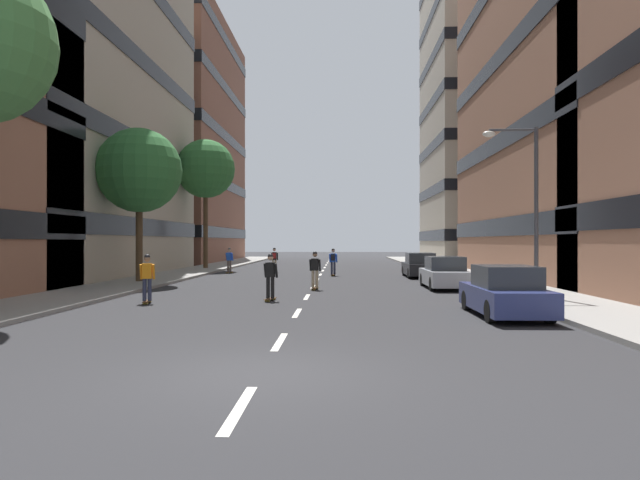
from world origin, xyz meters
name	(u,v)px	position (x,y,z in m)	size (l,w,h in m)	color
ground_plane	(319,276)	(0.00, 26.40, 0.00)	(158.42, 158.42, 0.00)	#28282B
sidewalk_left	(190,272)	(-9.25, 29.70, 0.07)	(3.56, 72.61, 0.14)	gray
sidewalk_right	(455,272)	(9.25, 29.70, 0.07)	(3.56, 72.61, 0.14)	gray
lane_markings	(320,275)	(0.00, 28.00, 0.00)	(0.16, 62.20, 0.01)	silver
building_left_mid	(44,30)	(-17.51, 25.53, 15.72)	(13.08, 23.79, 31.26)	#B2A893
building_left_far	(168,142)	(-17.51, 51.27, 13.11)	(13.08, 22.92, 26.04)	brown
building_right_mid	(604,24)	(17.51, 25.53, 15.59)	(13.08, 23.66, 30.99)	#9E6B51
building_right_far	(491,108)	(17.51, 51.27, 16.53)	(13.08, 16.74, 32.87)	#BCB29E
parked_car_near	(505,293)	(6.27, 7.45, 0.70)	(1.82, 4.40, 1.52)	navy
parked_car_mid	(444,274)	(6.27, 17.23, 0.70)	(1.82, 4.40, 1.52)	#B2B7BF
parked_car_far	(420,266)	(6.27, 25.50, 0.70)	(1.82, 4.40, 1.52)	black
street_tree_near	(139,171)	(-9.25, 19.66, 5.95)	(4.44, 4.44, 8.05)	#4C3823
street_tree_far	(206,169)	(-9.25, 34.17, 7.89)	(4.59, 4.59, 10.08)	#4C3823
streetlamp_right	(527,192)	(8.53, 12.40, 4.14)	(2.13, 0.30, 6.50)	#3F3F44
skater_0	(147,276)	(-5.62, 10.49, 0.98)	(0.56, 0.92, 1.78)	brown
skater_1	(315,268)	(0.17, 16.33, 0.98)	(0.56, 0.92, 1.78)	brown
skater_2	(270,275)	(-1.29, 11.53, 0.98)	(0.57, 0.92, 1.78)	brown
skater_3	(274,258)	(-3.43, 30.77, 1.02)	(0.54, 0.91, 1.78)	brown
skater_4	(333,260)	(0.87, 26.71, 1.02)	(0.55, 0.92, 1.78)	brown
skater_5	(229,259)	(-6.44, 29.48, 0.98)	(0.57, 0.92, 1.78)	brown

